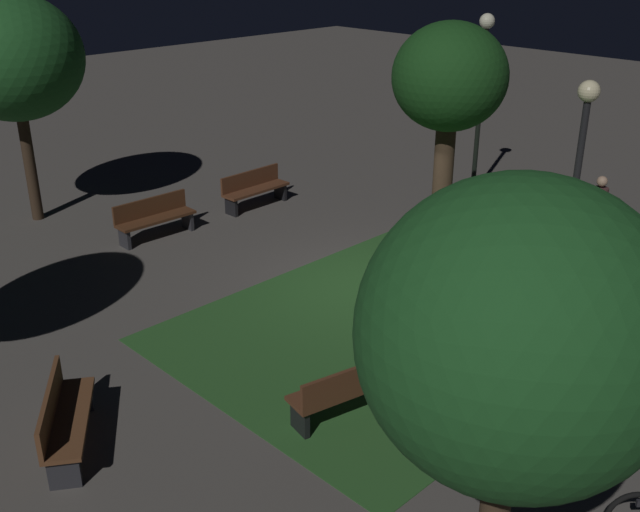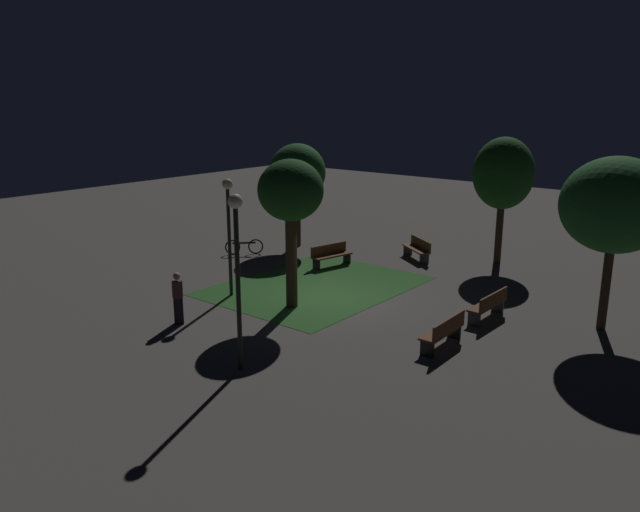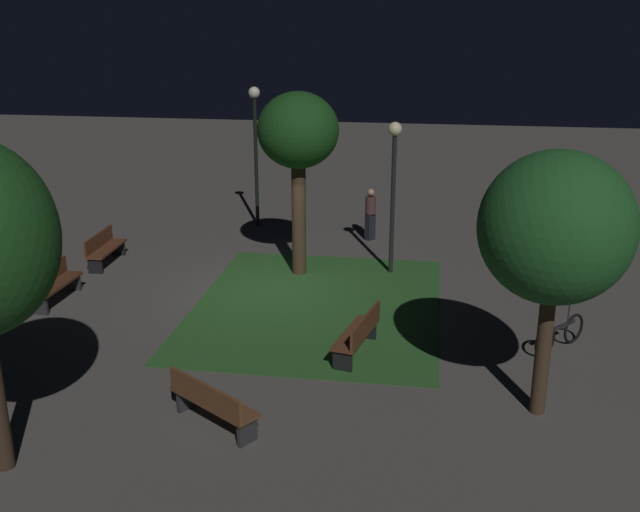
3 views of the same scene
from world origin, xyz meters
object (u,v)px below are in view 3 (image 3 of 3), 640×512
at_px(bench_path_side, 104,247).
at_px(lamp_post_plaza_east, 394,170).
at_px(bench_by_lamp, 359,333).
at_px(bench_lawn_edge, 212,402).
at_px(tree_lawn_side, 298,135).
at_px(lamp_post_near_wall, 255,133).
at_px(tree_left_canopy, 556,229).
at_px(bench_corner, 53,283).
at_px(bicycle, 560,334).
at_px(pedestrian, 370,213).

xyz_separation_m(bench_path_side, lamp_post_plaza_east, (-0.53, 7.93, 2.31)).
bearing_deg(bench_by_lamp, bench_lawn_edge, -34.35).
xyz_separation_m(tree_lawn_side, lamp_post_near_wall, (-4.40, -2.20, -0.68)).
height_order(tree_lawn_side, lamp_post_plaza_east, tree_lawn_side).
bearing_deg(lamp_post_near_wall, tree_left_canopy, 35.01).
relative_size(bench_path_side, tree_lawn_side, 0.38).
distance_m(bench_path_side, tree_lawn_side, 6.39).
bearing_deg(bench_corner, bench_lawn_edge, 47.87).
bearing_deg(tree_lawn_side, lamp_post_near_wall, -153.45).
xyz_separation_m(bicycle, pedestrian, (-7.16, -4.59, 0.51)).
xyz_separation_m(bench_lawn_edge, tree_left_canopy, (-1.37, 5.50, 2.88)).
xyz_separation_m(bench_path_side, bicycle, (3.72, 11.69, -0.14)).
relative_size(lamp_post_plaza_east, bicycle, 3.24).
xyz_separation_m(bench_path_side, tree_lawn_side, (-0.09, 5.50, 3.25)).
bearing_deg(lamp_post_near_wall, bench_path_side, -36.28).
height_order(bicycle, pedestrian, pedestrian).
xyz_separation_m(bench_by_lamp, bicycle, (-0.89, 4.09, -0.14)).
bearing_deg(tree_lawn_side, bench_lawn_edge, -0.43).
xyz_separation_m(lamp_post_plaza_east, pedestrian, (-2.90, -0.82, -1.94)).
relative_size(tree_lawn_side, pedestrian, 2.99).
relative_size(bench_path_side, bench_corner, 1.00).
bearing_deg(bench_path_side, tree_left_canopy, 59.63).
xyz_separation_m(bench_path_side, tree_left_canopy, (6.41, 10.94, 2.88)).
distance_m(bench_path_side, bench_lawn_edge, 9.49).
distance_m(bench_path_side, bicycle, 12.27).
xyz_separation_m(bench_lawn_edge, pedestrian, (-11.21, 1.66, 0.37)).
height_order(tree_left_canopy, bicycle, tree_left_canopy).
distance_m(lamp_post_near_wall, pedestrian, 4.52).
bearing_deg(lamp_post_near_wall, bench_lawn_edge, 9.89).
relative_size(tree_left_canopy, lamp_post_plaza_east, 1.15).
distance_m(lamp_post_plaza_east, bicycle, 6.19).
bearing_deg(bench_corner, tree_lawn_side, 118.22).
relative_size(bench_lawn_edge, bicycle, 1.41).
relative_size(bench_path_side, bicycle, 1.45).
bearing_deg(lamp_post_near_wall, bicycle, 45.60).
relative_size(bench_path_side, tree_left_canopy, 0.39).
bearing_deg(pedestrian, bench_lawn_edge, -8.44).
bearing_deg(bench_lawn_edge, bicycle, 122.95).
bearing_deg(pedestrian, tree_lawn_side, -25.68).
bearing_deg(pedestrian, bench_by_lamp, 3.54).
bearing_deg(lamp_post_near_wall, bench_corner, -24.17).
xyz_separation_m(bench_corner, tree_left_canopy, (3.55, 10.94, 2.88)).
relative_size(tree_left_canopy, pedestrian, 2.89).
distance_m(bench_path_side, bench_by_lamp, 8.89).
distance_m(tree_left_canopy, bicycle, 4.11).
relative_size(bench_by_lamp, lamp_post_near_wall, 0.42).
xyz_separation_m(bench_path_side, bench_lawn_edge, (7.78, 5.44, 0.00)).
height_order(tree_lawn_side, bicycle, tree_lawn_side).
bearing_deg(bench_by_lamp, bench_path_side, -121.26).
bearing_deg(bench_path_side, bench_by_lamp, 58.74).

